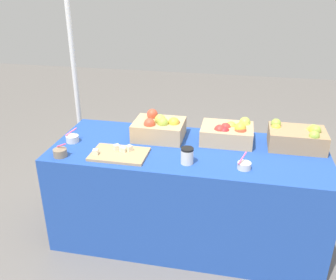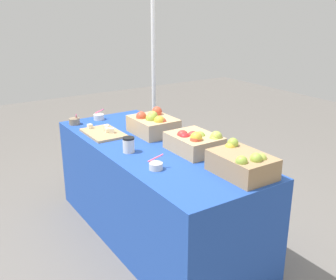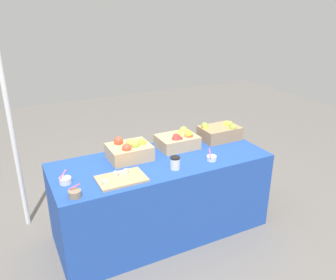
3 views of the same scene
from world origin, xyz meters
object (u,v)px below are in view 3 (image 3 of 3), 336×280
object	(u,v)px
apple_crate_right	(130,150)
coffee_cup	(175,163)
sample_bowl_far	(65,180)
sample_bowl_mid	(212,158)
apple_crate_middle	(179,140)
sample_bowl_near	(75,194)
cutting_board_front	(121,178)
tent_pole	(11,129)
apple_crate_left	(220,132)

from	to	relation	value
apple_crate_right	coffee_cup	world-z (taller)	apple_crate_right
sample_bowl_far	coffee_cup	bearing A→B (deg)	-10.47
sample_bowl_mid	coffee_cup	distance (m)	0.36
sample_bowl_mid	coffee_cup	size ratio (longest dim) A/B	0.90
apple_crate_middle	sample_bowl_far	size ratio (longest dim) A/B	3.74
apple_crate_right	sample_bowl_near	size ratio (longest dim) A/B	3.72
cutting_board_front	coffee_cup	xyz separation A→B (m)	(0.46, -0.02, 0.04)
cutting_board_front	coffee_cup	distance (m)	0.47
sample_bowl_mid	sample_bowl_far	distance (m)	1.23
coffee_cup	sample_bowl_far	bearing A→B (deg)	169.53
coffee_cup	apple_crate_middle	bearing A→B (deg)	57.99
sample_bowl_mid	tent_pole	world-z (taller)	tent_pole
sample_bowl_near	sample_bowl_far	distance (m)	0.23
sample_bowl_far	coffee_cup	world-z (taller)	coffee_cup
sample_bowl_near	sample_bowl_far	world-z (taller)	same
apple_crate_left	sample_bowl_near	distance (m)	1.62
cutting_board_front	sample_bowl_mid	xyz separation A→B (m)	(0.82, -0.02, 0.01)
apple_crate_left	sample_bowl_far	world-z (taller)	apple_crate_left
cutting_board_front	coffee_cup	world-z (taller)	coffee_cup
apple_crate_middle	sample_bowl_mid	bearing A→B (deg)	-73.54
sample_bowl_far	coffee_cup	distance (m)	0.87
sample_bowl_mid	sample_bowl_far	bearing A→B (deg)	172.54
cutting_board_front	apple_crate_left	bearing A→B (deg)	17.32
sample_bowl_far	coffee_cup	size ratio (longest dim) A/B	0.91
apple_crate_left	coffee_cup	distance (m)	0.81
apple_crate_left	cutting_board_front	world-z (taller)	apple_crate_left
coffee_cup	apple_crate_right	bearing A→B (deg)	126.22
sample_bowl_near	tent_pole	xyz separation A→B (m)	(-0.31, 0.97, 0.22)
coffee_cup	tent_pole	xyz separation A→B (m)	(-1.15, 0.90, 0.19)
sample_bowl_near	apple_crate_left	bearing A→B (deg)	16.54
sample_bowl_near	tent_pole	world-z (taller)	tent_pole
sample_bowl_near	coffee_cup	bearing A→B (deg)	4.95
cutting_board_front	sample_bowl_near	bearing A→B (deg)	-165.94
sample_bowl_mid	sample_bowl_far	world-z (taller)	sample_bowl_far
sample_bowl_mid	tent_pole	xyz separation A→B (m)	(-1.51, 0.90, 0.22)
apple_crate_middle	cutting_board_front	distance (m)	0.80
apple_crate_left	sample_bowl_mid	size ratio (longest dim) A/B	3.95
apple_crate_left	tent_pole	world-z (taller)	tent_pole
apple_crate_right	coffee_cup	size ratio (longest dim) A/B	3.38
sample_bowl_near	sample_bowl_mid	world-z (taller)	sample_bowl_near
sample_bowl_mid	apple_crate_left	bearing A→B (deg)	47.72
apple_crate_left	apple_crate_middle	xyz separation A→B (m)	(-0.47, 0.00, -0.00)
apple_crate_middle	sample_bowl_far	distance (m)	1.13
apple_crate_middle	coffee_cup	size ratio (longest dim) A/B	3.40
apple_crate_middle	tent_pole	bearing A→B (deg)	159.83
sample_bowl_mid	apple_crate_middle	bearing A→B (deg)	106.46
apple_crate_left	apple_crate_right	bearing A→B (deg)	-178.03
apple_crate_left	tent_pole	xyz separation A→B (m)	(-1.86, 0.51, 0.17)
cutting_board_front	sample_bowl_near	xyz separation A→B (m)	(-0.38, -0.09, 0.02)
sample_bowl_near	sample_bowl_far	size ratio (longest dim) A/B	1.00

